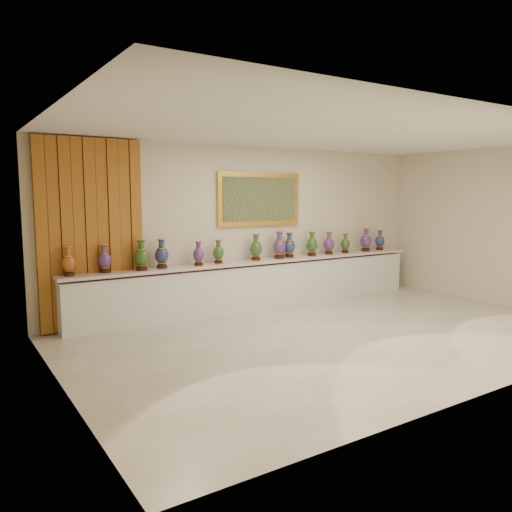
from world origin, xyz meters
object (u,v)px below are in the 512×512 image
Objects in this scene: counter at (260,284)px; vase_1 at (104,260)px; vase_2 at (142,256)px; vase_0 at (69,263)px.

vase_1 is (-2.88, 0.01, 0.66)m from counter.
vase_2 reaches higher than vase_1.
vase_0 is (-3.42, -0.01, 0.67)m from counter.
counter is 2.96m from vase_1.
vase_0 reaches higher than vase_1.
vase_2 is (1.12, -0.04, 0.02)m from vase_0.
counter is 16.16× the size of vase_0.
vase_2 is (0.58, -0.07, 0.03)m from vase_1.
counter is 3.49m from vase_0.
vase_0 is 0.54m from vase_1.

